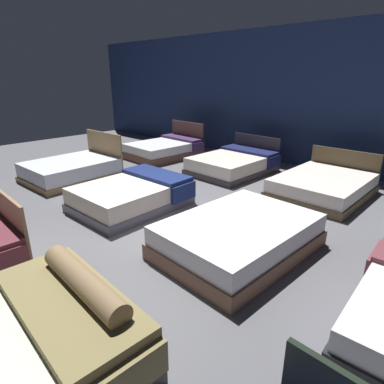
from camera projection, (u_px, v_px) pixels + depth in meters
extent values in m
cube|color=#5B5B60|center=(170.00, 229.00, 5.12)|extent=(18.00, 18.00, 0.02)
cube|color=navy|center=(317.00, 99.00, 7.97)|extent=(18.00, 0.06, 3.50)
cube|color=#977352|center=(9.00, 221.00, 4.37)|extent=(1.44, 0.09, 0.84)
cube|color=olive|center=(68.00, 301.00, 2.65)|extent=(1.63, 0.80, 0.09)
cube|color=olive|center=(36.00, 277.00, 3.27)|extent=(0.12, 0.71, 0.28)
cube|color=olive|center=(124.00, 382.00, 2.15)|extent=(0.12, 0.71, 0.28)
cylinder|color=#8C6F4C|center=(84.00, 282.00, 2.71)|extent=(1.19, 0.27, 0.21)
cube|color=#96774E|center=(71.00, 176.00, 7.55)|extent=(1.57, 1.97, 0.12)
cube|color=silver|center=(70.00, 167.00, 7.47)|extent=(1.51, 1.91, 0.31)
cube|color=#96774E|center=(105.00, 152.00, 8.08)|extent=(1.42, 0.09, 0.98)
cube|color=#504F5E|center=(131.00, 203.00, 5.91)|extent=(1.48, 1.96, 0.16)
cube|color=beige|center=(130.00, 192.00, 5.84)|extent=(1.42, 1.90, 0.29)
cube|color=navy|center=(156.00, 175.00, 6.22)|extent=(1.44, 0.62, 0.07)
cube|color=navy|center=(133.00, 176.00, 6.75)|extent=(0.08, 0.59, 0.31)
cube|color=navy|center=(184.00, 192.00, 5.83)|extent=(0.08, 0.59, 0.31)
cube|color=brown|center=(238.00, 244.00, 4.41)|extent=(1.62, 2.20, 0.21)
cube|color=silver|center=(239.00, 229.00, 4.33)|extent=(1.55, 2.14, 0.26)
cube|color=brown|center=(374.00, 259.00, 3.78)|extent=(0.08, 0.63, 0.25)
cube|color=brown|center=(163.00, 154.00, 9.54)|extent=(1.55, 2.06, 0.20)
cube|color=silver|center=(163.00, 147.00, 9.47)|extent=(1.49, 2.00, 0.24)
cube|color=brown|center=(187.00, 137.00, 10.07)|extent=(1.38, 0.10, 0.95)
cube|color=#422B57|center=(182.00, 138.00, 9.91)|extent=(1.46, 0.51, 0.07)
cube|color=#422B57|center=(166.00, 140.00, 10.45)|extent=(0.09, 0.45, 0.23)
cube|color=#422B57|center=(198.00, 146.00, 9.46)|extent=(0.09, 0.45, 0.23)
cube|color=#2E282E|center=(232.00, 170.00, 8.03)|extent=(1.55, 2.07, 0.14)
cube|color=silver|center=(232.00, 162.00, 7.95)|extent=(1.49, 2.01, 0.29)
cube|color=#2E282E|center=(256.00, 150.00, 8.59)|extent=(1.42, 0.07, 0.81)
cube|color=#171D4B|center=(249.00, 150.00, 8.37)|extent=(1.50, 0.59, 0.06)
cube|color=#171D4B|center=(227.00, 152.00, 8.92)|extent=(0.07, 0.55, 0.28)
cube|color=#171D4B|center=(274.00, 162.00, 7.93)|extent=(0.07, 0.55, 0.28)
cube|color=brown|center=(322.00, 192.00, 6.48)|extent=(1.57, 2.08, 0.16)
cube|color=silver|center=(323.00, 182.00, 6.41)|extent=(1.51, 2.02, 0.25)
cube|color=brown|center=(343.00, 167.00, 7.08)|extent=(1.47, 0.05, 0.78)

